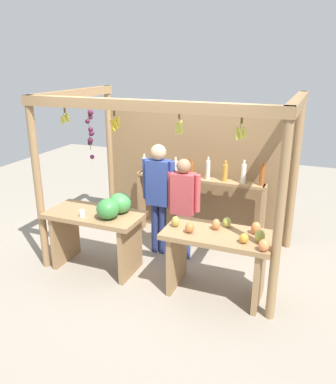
{
  "coord_description": "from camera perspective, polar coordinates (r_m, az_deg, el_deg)",
  "views": [
    {
      "loc": [
        1.82,
        -4.68,
        2.71
      ],
      "look_at": [
        0.0,
        -0.18,
        1.04
      ],
      "focal_mm": 36.22,
      "sensor_mm": 36.0,
      "label": 1
    }
  ],
  "objects": [
    {
      "name": "vendor_man",
      "position": [
        5.43,
        -1.39,
        0.34
      ],
      "size": [
        0.48,
        0.22,
        1.62
      ],
      "rotation": [
        0.0,
        0.0,
        -0.1
      ],
      "color": "navy",
      "rests_on": "ground"
    },
    {
      "name": "bottle_shelf_unit",
      "position": [
        5.93,
        4.76,
        0.35
      ],
      "size": [
        2.01,
        0.22,
        1.35
      ],
      "color": "#99754C",
      "rests_on": "ground"
    },
    {
      "name": "fruit_counter_right",
      "position": [
        4.62,
        7.48,
        -8.34
      ],
      "size": [
        1.27,
        0.64,
        0.96
      ],
      "color": "#99754C",
      "rests_on": "ground"
    },
    {
      "name": "vendor_woman",
      "position": [
        5.31,
        2.27,
        -1.36
      ],
      "size": [
        0.48,
        0.2,
        1.46
      ],
      "rotation": [
        0.0,
        0.0,
        -0.08
      ],
      "color": "navy",
      "rests_on": "ground"
    },
    {
      "name": "fruit_counter_left",
      "position": [
        5.16,
        -9.78,
        -4.37
      ],
      "size": [
        1.27,
        0.64,
        1.07
      ],
      "color": "#99754C",
      "rests_on": "ground"
    },
    {
      "name": "ground_plane",
      "position": [
        5.71,
        0.7,
        -9.32
      ],
      "size": [
        12.0,
        12.0,
        0.0
      ],
      "primitive_type": "plane",
      "color": "gray",
      "rests_on": "ground"
    },
    {
      "name": "market_stall",
      "position": [
        5.59,
        2.28,
        4.86
      ],
      "size": [
        3.14,
        1.95,
        2.3
      ],
      "color": "#99754C",
      "rests_on": "ground"
    }
  ]
}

